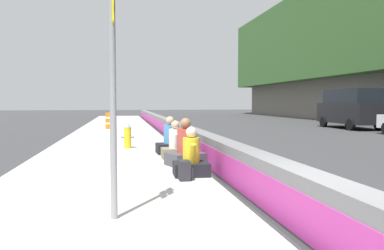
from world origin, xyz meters
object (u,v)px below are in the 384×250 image
(seated_person_middle, at_px, (185,151))
(parked_car_fourth, at_px, (350,108))
(seated_person_rear, at_px, (175,146))
(construction_barrel, at_px, (110,121))
(seated_person_far, at_px, (170,142))
(route_sign_post, at_px, (113,66))
(backpack, at_px, (185,171))
(seated_person_foreground, at_px, (191,160))
(fire_hydrant, at_px, (128,135))

(seated_person_middle, bearing_deg, parked_car_fourth, -45.31)
(seated_person_middle, distance_m, seated_person_rear, 1.25)
(seated_person_middle, distance_m, construction_barrel, 13.70)
(seated_person_rear, height_order, seated_person_far, seated_person_far)
(route_sign_post, distance_m, parked_car_fourth, 22.51)
(seated_person_rear, xyz_separation_m, backpack, (-3.01, 0.23, -0.14))
(seated_person_middle, bearing_deg, seated_person_far, 2.62)
(seated_person_foreground, height_order, seated_person_middle, seated_person_middle)
(route_sign_post, distance_m, seated_person_foreground, 3.64)
(seated_person_middle, bearing_deg, route_sign_post, 157.78)
(fire_hydrant, xyz_separation_m, seated_person_far, (-1.54, -1.27, -0.09))
(route_sign_post, bearing_deg, fire_hydrant, -2.10)
(seated_person_rear, xyz_separation_m, seated_person_far, (1.03, 0.02, 0.03))
(route_sign_post, relative_size, parked_car_fourth, 0.70)
(fire_hydrant, height_order, parked_car_fourth, parked_car_fourth)
(route_sign_post, distance_m, construction_barrel, 17.67)
(seated_person_rear, bearing_deg, parked_car_fourth, -48.38)
(parked_car_fourth, bearing_deg, seated_person_foreground, 137.22)
(fire_hydrant, height_order, seated_person_rear, seated_person_rear)
(backpack, height_order, parked_car_fourth, parked_car_fourth)
(fire_hydrant, height_order, seated_person_middle, seated_person_middle)
(seated_person_far, height_order, construction_barrel, seated_person_far)
(backpack, bearing_deg, seated_person_foreground, -24.90)
(fire_hydrant, height_order, seated_person_far, seated_person_far)
(seated_person_rear, relative_size, backpack, 2.66)
(parked_car_fourth, bearing_deg, seated_person_far, 128.95)
(seated_person_foreground, bearing_deg, seated_person_far, 0.15)
(backpack, xyz_separation_m, construction_barrel, (15.27, 1.97, 0.28))
(seated_person_rear, relative_size, parked_car_fourth, 0.21)
(backpack, distance_m, construction_barrel, 15.40)
(fire_hydrant, distance_m, parked_car_fourth, 17.09)
(fire_hydrant, xyz_separation_m, seated_person_foreground, (-5.11, -1.28, -0.12))
(fire_hydrant, bearing_deg, backpack, -169.18)
(seated_person_middle, xyz_separation_m, seated_person_far, (2.28, 0.10, -0.01))
(seated_person_rear, bearing_deg, route_sign_post, 163.43)
(fire_hydrant, xyz_separation_m, construction_barrel, (9.70, 0.90, 0.03))
(backpack, bearing_deg, fire_hydrant, 10.82)
(route_sign_post, height_order, seated_person_foreground, route_sign_post)
(route_sign_post, xyz_separation_m, seated_person_foreground, (2.78, -1.57, -1.74))
(route_sign_post, height_order, seated_person_rear, route_sign_post)
(seated_person_middle, height_order, construction_barrel, seated_person_middle)
(fire_hydrant, relative_size, seated_person_foreground, 0.83)
(seated_person_rear, bearing_deg, construction_barrel, 10.15)
(seated_person_rear, xyz_separation_m, construction_barrel, (12.27, 2.19, 0.15))
(fire_hydrant, xyz_separation_m, seated_person_middle, (-3.81, -1.38, -0.08))
(seated_person_far, bearing_deg, seated_person_rear, -178.77)
(route_sign_post, distance_m, seated_person_far, 6.77)
(seated_person_foreground, relative_size, parked_car_fourth, 0.20)
(seated_person_rear, height_order, backpack, seated_person_rear)
(seated_person_foreground, xyz_separation_m, backpack, (-0.46, 0.22, -0.14))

